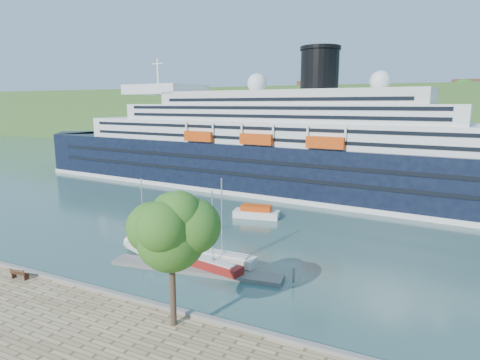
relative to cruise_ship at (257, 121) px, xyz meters
name	(u,v)px	position (x,y,z in m)	size (l,w,h in m)	color
ground	(93,298)	(6.06, -50.84, -13.77)	(400.00, 400.00, 0.00)	#2A4A49
far_hillside	(363,117)	(6.06, 94.16, -1.77)	(400.00, 50.00, 24.00)	#335823
quay_coping	(91,287)	(6.06, -51.04, -12.62)	(220.00, 0.50, 0.30)	slate
cruise_ship	(257,121)	(0.00, 0.00, 0.00)	(122.62, 17.86, 27.54)	black
park_bench	(20,273)	(-1.54, -52.35, -12.22)	(1.70, 0.70, 1.09)	#492614
promenade_tree	(172,254)	(16.17, -52.68, -7.19)	(6.73, 6.73, 11.15)	#266019
floating_pontoon	(195,269)	(11.12, -41.74, -13.56)	(18.72, 2.29, 0.42)	gray
sailboat_white_near	(145,221)	(4.07, -40.79, -9.44)	(6.70, 1.86, 8.66)	silver
sailboat_red	(216,235)	(13.50, -41.35, -9.61)	(6.44, 1.79, 8.32)	maroon
sailboat_white_far	(226,226)	(13.61, -39.37, -9.16)	(7.14, 1.98, 9.22)	silver
tender_launch	(256,211)	(8.88, -20.42, -12.80)	(7.03, 2.41, 1.94)	#D1400C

